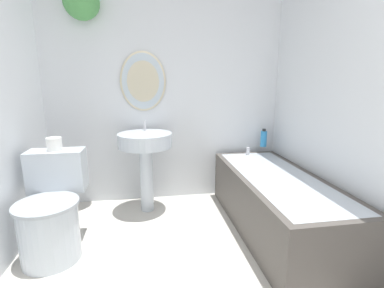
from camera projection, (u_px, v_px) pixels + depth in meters
name	position (u px, v px, depth m)	size (l,w,h in m)	color
wall_back	(160.00, 80.00, 2.83)	(2.51, 0.32, 2.40)	silver
wall_right	(374.00, 90.00, 1.76)	(0.06, 2.75, 2.40)	silver
toilet	(52.00, 213.00, 2.02)	(0.43, 0.62, 0.73)	silver
pedestal_sink	(145.00, 149.00, 2.64)	(0.51, 0.51, 0.88)	silver
bathtub	(276.00, 202.00, 2.35)	(0.66, 1.61, 0.56)	#4C4742
shampoo_bottle	(264.00, 138.00, 2.99)	(0.07, 0.07, 0.19)	#2D84C6
toilet_paper_roll	(54.00, 144.00, 2.13)	(0.11, 0.11, 0.10)	white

